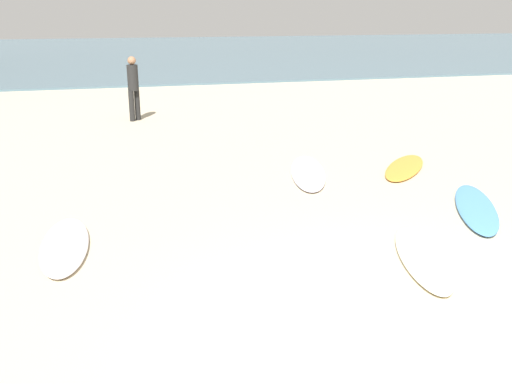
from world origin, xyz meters
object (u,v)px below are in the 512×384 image
at_px(beachgoer_near, 133,85).
at_px(surfboard_1, 422,257).
at_px(surfboard_0, 476,208).
at_px(surfboard_4, 308,172).
at_px(surfboard_5, 405,167).
at_px(surfboard_2, 65,245).

bearing_deg(beachgoer_near, surfboard_1, -114.71).
xyz_separation_m(surfboard_0, surfboard_1, (-1.69, -1.35, -0.00)).
bearing_deg(surfboard_4, surfboard_5, -166.85).
bearing_deg(surfboard_1, surfboard_5, 81.60).
bearing_deg(surfboard_0, surfboard_2, -152.67).
distance_m(surfboard_4, beachgoer_near, 6.69).
bearing_deg(beachgoer_near, surfboard_5, -94.00).
distance_m(surfboard_1, surfboard_5, 4.09).
height_order(surfboard_0, surfboard_1, surfboard_0).
xyz_separation_m(surfboard_4, surfboard_5, (1.84, -0.12, -0.01)).
relative_size(surfboard_0, surfboard_2, 1.19).
bearing_deg(surfboard_4, surfboard_2, 46.82).
relative_size(surfboard_0, surfboard_4, 0.98).
bearing_deg(surfboard_2, beachgoer_near, -98.40).
bearing_deg(surfboard_0, beachgoer_near, 145.42).
bearing_deg(surfboard_2, surfboard_5, -158.43).
bearing_deg(surfboard_1, surfboard_4, 108.37).
bearing_deg(beachgoer_near, surfboard_0, -102.77).
bearing_deg(surfboard_5, surfboard_2, 60.10).
xyz_separation_m(surfboard_4, beachgoer_near, (-2.60, 6.10, 0.88)).
height_order(surfboard_1, beachgoer_near, beachgoer_near).
relative_size(surfboard_2, beachgoer_near, 1.16).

